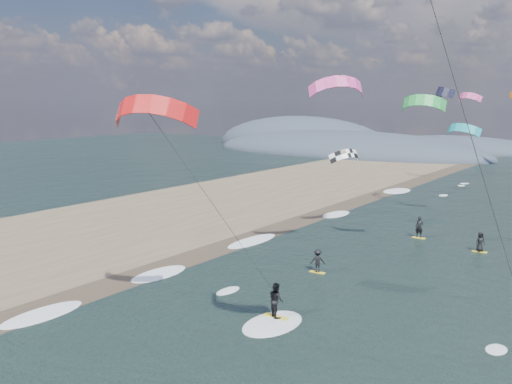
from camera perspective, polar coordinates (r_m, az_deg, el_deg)
The scene contains 7 objects.
wet_sand_strip at distance 37.01m, azimuth -16.14°, elevation -9.55°, with size 3.00×240.00×0.00m, color #382D23.
coastal_hills at distance 134.43m, azimuth 8.32°, elevation 4.22°, with size 80.00×41.00×15.00m.
kitesurfer_near_a at distance 17.66m, azimuth 17.69°, elevation 14.97°, with size 7.44×8.19×18.37m.
kitesurfer_near_b at distance 27.67m, azimuth -7.05°, elevation 2.01°, with size 7.34×8.78×12.64m.
far_kitesurfers at distance 44.15m, azimuth 13.55°, elevation -5.24°, with size 8.84×14.30×1.86m.
bg_kite_field at distance 67.87m, azimuth 20.99°, elevation 8.31°, with size 13.08×71.90×8.02m.
shoreline_surf at distance 39.15m, azimuth -9.55°, elevation -8.27°, with size 2.40×79.40×0.11m.
Camera 1 is at (15.65, -11.62, 11.75)m, focal length 40.00 mm.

